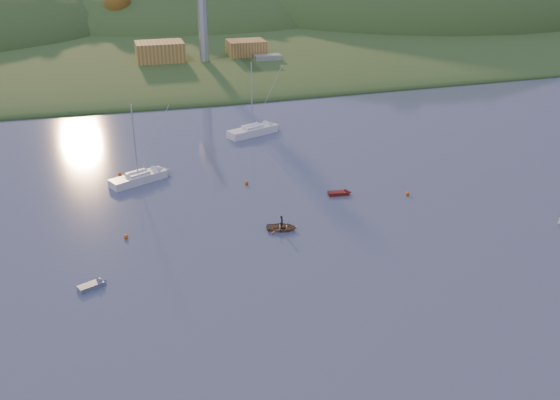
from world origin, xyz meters
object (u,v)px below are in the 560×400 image
object	(u,v)px
canoe	(282,227)
red_tender	(343,193)
grey_dinghy	(96,284)
sailboat_near	(138,177)
sailboat_far	(252,130)

from	to	relation	value
canoe	red_tender	bearing A→B (deg)	-37.06
red_tender	grey_dinghy	size ratio (longest dim) A/B	1.04
sailboat_near	grey_dinghy	xyz separation A→B (m)	(-6.09, -26.11, -0.50)
sailboat_far	grey_dinghy	distance (m)	49.61
sailboat_near	red_tender	bearing A→B (deg)	-50.76
sailboat_far	red_tender	size ratio (longest dim) A/B	3.78
sailboat_far	red_tender	distance (m)	28.29
sailboat_far	canoe	bearing A→B (deg)	-119.97
sailboat_near	canoe	world-z (taller)	sailboat_near
sailboat_near	canoe	distance (m)	24.58
sailboat_far	red_tender	xyz separation A→B (m)	(5.47, -27.75, -0.56)
canoe	grey_dinghy	distance (m)	22.09
canoe	grey_dinghy	world-z (taller)	grey_dinghy
canoe	red_tender	world-z (taller)	red_tender
sailboat_far	grey_dinghy	world-z (taller)	sailboat_far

